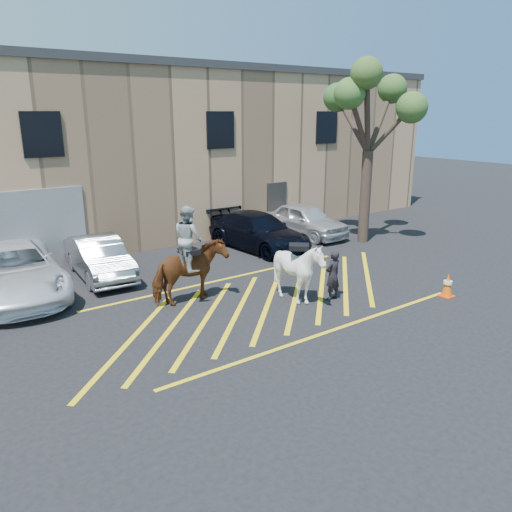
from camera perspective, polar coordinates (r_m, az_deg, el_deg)
ground at (r=14.78m, az=0.73°, el=-4.97°), size 90.00×90.00×0.00m
car_white_pickup at (r=16.45m, az=-25.98°, el=-1.61°), size 2.92×5.70×1.54m
car_silver_sedan at (r=17.33m, az=-17.47°, el=-0.20°), size 1.68×4.15×1.34m
car_blue_suv at (r=20.00m, az=0.27°, el=2.83°), size 2.37×5.07×1.43m
car_white_suv at (r=22.23m, az=5.61°, el=4.12°), size 1.96×4.31×1.43m
handler at (r=14.72m, az=8.76°, el=-2.18°), size 0.56×0.39×1.49m
warehouse at (r=24.53m, az=-16.57°, el=11.59°), size 32.42×10.20×7.30m
hatching_zone at (r=14.56m, az=1.44°, el=-5.29°), size 12.60×5.12×0.01m
mounted_bay at (r=14.31m, az=-7.62°, el=-0.97°), size 2.18×1.03×2.85m
saddled_white at (r=14.35m, az=4.87°, el=-1.73°), size 2.24×2.26×1.86m
traffic_cone at (r=15.95m, az=21.06°, el=-3.09°), size 0.38×0.38×0.73m
tree at (r=21.13m, az=12.98°, el=16.76°), size 3.99×4.37×7.31m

